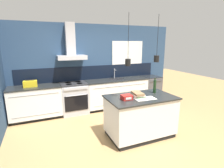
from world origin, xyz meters
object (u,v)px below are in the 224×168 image
Objects in this scene: book_stack at (138,94)px; red_supply_box at (127,97)px; oven_range at (74,98)px; yellow_toolbox at (30,84)px; dishwasher at (150,89)px; bottle_on_island at (155,86)px.

book_stack reaches higher than red_supply_box.
yellow_toolbox reaches higher than oven_range.
dishwasher is 2.51× the size of bottle_on_island.
bottle_on_island reaches higher than red_supply_box.
bottle_on_island reaches higher than dishwasher.
bottle_on_island is (-1.13, -1.76, 0.61)m from dishwasher.
book_stack is at bearing -40.79° from yellow_toolbox.
bottle_on_island reaches higher than book_stack.
dishwasher is 3.83m from yellow_toolbox.
oven_range is 2.68× the size of yellow_toolbox.
dishwasher is 2.68× the size of yellow_toolbox.
dishwasher is at bearing -0.00° from yellow_toolbox.
yellow_toolbox is at bearing 146.64° from bottle_on_island.
book_stack is (1.03, -1.86, 0.50)m from oven_range.
oven_range and dishwasher have the same top height.
book_stack is at bearing -168.16° from bottle_on_island.
yellow_toolbox reaches higher than red_supply_box.
oven_range is 2.41m from bottle_on_island.
red_supply_box is at bearing -46.57° from yellow_toolbox.
book_stack reaches higher than oven_range.
red_supply_box is 2.68m from yellow_toolbox.
oven_range is 1.00× the size of dishwasher.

